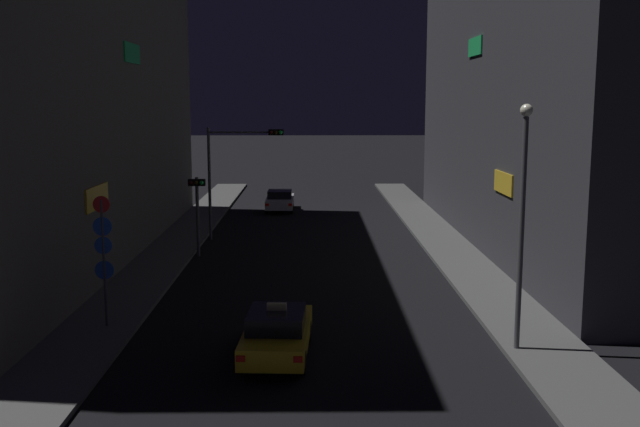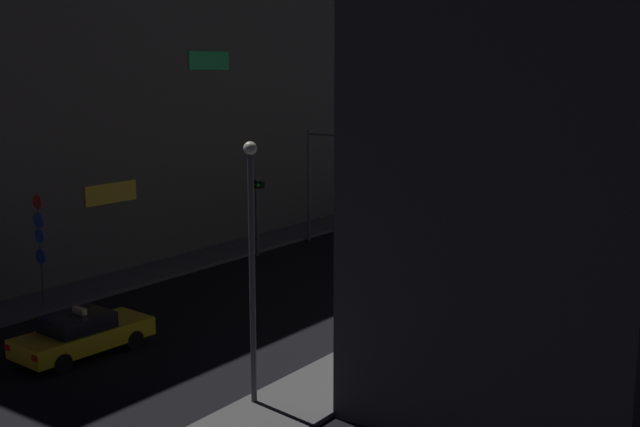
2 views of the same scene
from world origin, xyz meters
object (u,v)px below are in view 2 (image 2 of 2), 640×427
far_car (451,206)px  traffic_light_overhead (331,164)px  street_lamp_near_block (252,254)px  sign_pole_left (40,241)px  traffic_light_left_kerb (256,201)px  taxi (82,334)px

far_car → traffic_light_overhead: (-1.88, -10.32, 3.52)m
traffic_light_overhead → street_lamp_near_block: bearing=-60.9°
traffic_light_overhead → street_lamp_near_block: street_lamp_near_block is taller
sign_pole_left → traffic_light_left_kerb: bearing=83.8°
traffic_light_overhead → traffic_light_left_kerb: (-1.42, -4.33, -1.53)m
taxi → street_lamp_near_block: size_ratio=0.64×
taxi → street_lamp_near_block: (7.03, 0.21, 3.56)m
sign_pole_left → street_lamp_near_block: (12.66, -2.31, 1.67)m
far_car → street_lamp_near_block: bearing=-74.0°
sign_pole_left → traffic_light_overhead: bearing=80.4°
taxi → far_car: bearing=92.2°
far_car → street_lamp_near_block: (8.14, -28.35, 3.57)m
traffic_light_overhead → sign_pole_left: (-2.65, -15.71, -1.63)m
taxi → traffic_light_left_kerb: bearing=107.6°
taxi → far_car: 28.58m
traffic_light_overhead → street_lamp_near_block: size_ratio=0.84×
far_car → sign_pole_left: (-4.53, -26.04, 1.89)m
street_lamp_near_block → sign_pole_left: bearing=169.6°
street_lamp_near_block → far_car: bearing=106.0°
far_car → sign_pole_left: bearing=-99.9°
traffic_light_overhead → sign_pole_left: size_ratio=1.41×
traffic_light_left_kerb → taxi: bearing=-72.4°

